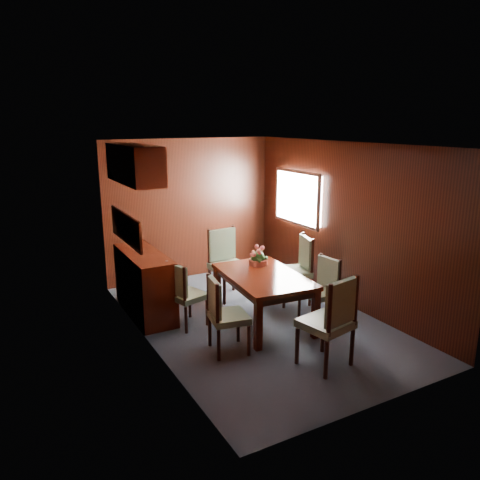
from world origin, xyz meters
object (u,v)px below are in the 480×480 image
dining_table (263,281)px  chair_left_near (223,311)px  sideboard (145,284)px  chair_right_near (323,286)px  chair_head (332,318)px  flower_centerpiece (258,256)px

dining_table → chair_left_near: bearing=-145.4°
sideboard → chair_right_near: chair_right_near is taller
chair_head → flower_centerpiece: size_ratio=3.80×
dining_table → chair_head: chair_head is taller
sideboard → flower_centerpiece: 1.65m
chair_right_near → chair_head: chair_head is taller
sideboard → chair_left_near: bearing=-73.7°
chair_right_near → chair_left_near: bearing=90.6°
chair_left_near → flower_centerpiece: 1.37m
sideboard → chair_head: (1.33, -2.46, 0.15)m
chair_left_near → chair_head: size_ratio=0.87×
chair_right_near → flower_centerpiece: bearing=34.3°
dining_table → chair_left_near: 0.98m
chair_right_near → sideboard: bearing=50.9°
chair_left_near → dining_table: bearing=129.2°
sideboard → chair_left_near: 1.62m
chair_left_near → flower_centerpiece: size_ratio=3.31×
flower_centerpiece → dining_table: bearing=-111.2°
chair_right_near → flower_centerpiece: flower_centerpiece is taller
dining_table → chair_right_near: chair_right_near is taller
sideboard → chair_head: chair_head is taller
flower_centerpiece → chair_right_near: bearing=-51.2°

